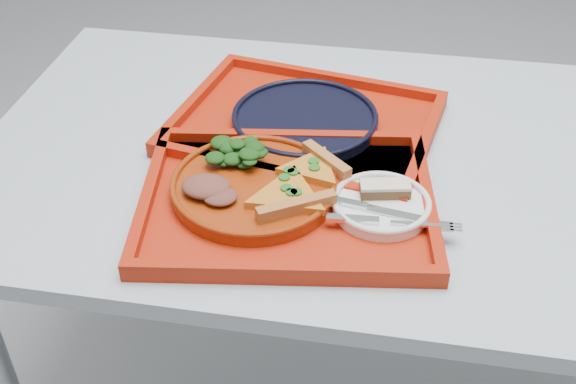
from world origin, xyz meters
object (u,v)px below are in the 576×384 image
object	(u,v)px
dessert_bar	(385,189)
navy_plate	(305,121)
tray_far	(305,127)
dinner_plate	(254,188)
tray_main	(287,203)

from	to	relation	value
dessert_bar	navy_plate	bearing A→B (deg)	116.22
tray_far	navy_plate	world-z (taller)	navy_plate
navy_plate	dessert_bar	bearing A→B (deg)	-52.13
tray_far	dinner_plate	world-z (taller)	dinner_plate
tray_main	dessert_bar	bearing A→B (deg)	0.53
dinner_plate	navy_plate	world-z (taller)	dinner_plate
tray_far	dinner_plate	xyz separation A→B (m)	(-0.05, -0.21, 0.02)
dinner_plate	dessert_bar	world-z (taller)	dessert_bar
dinner_plate	navy_plate	bearing A→B (deg)	77.05
tray_far	dinner_plate	size ratio (longest dim) A/B	1.73
tray_far	dessert_bar	distance (m)	0.25
tray_far	tray_main	bearing A→B (deg)	-78.01
navy_plate	dessert_bar	xyz separation A→B (m)	(0.15, -0.20, 0.02)
tray_far	navy_plate	xyz separation A→B (m)	(0.00, 0.00, 0.01)
tray_main	dinner_plate	world-z (taller)	dinner_plate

